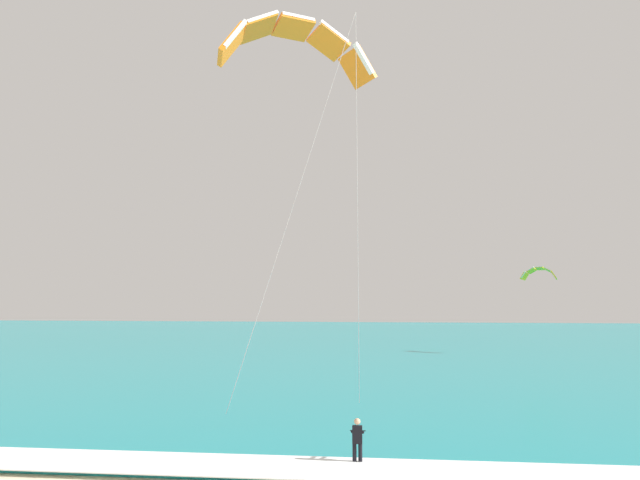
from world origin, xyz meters
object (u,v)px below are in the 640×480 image
(kitesurfer, at_px, (357,440))
(kite_distant, at_px, (539,272))
(surfboard, at_px, (357,468))
(kite_primary, at_px, (296,42))

(kitesurfer, bearing_deg, kite_distant, 69.46)
(surfboard, bearing_deg, kite_primary, 122.44)
(kitesurfer, relative_size, kite_distant, 0.52)
(kite_primary, height_order, kite_distant, kite_primary)
(surfboard, height_order, kite_distant, kite_distant)
(kitesurfer, distance_m, kite_primary, 17.14)
(surfboard, height_order, kitesurfer, kitesurfer)
(kite_primary, distance_m, kite_distant, 43.70)
(surfboard, xyz_separation_m, kite_primary, (-2.91, 4.58, 17.17))
(surfboard, distance_m, kite_primary, 18.01)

